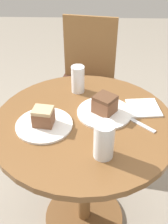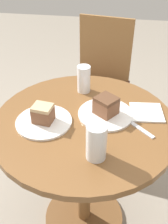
% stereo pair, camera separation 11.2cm
% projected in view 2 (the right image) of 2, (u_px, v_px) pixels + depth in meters
% --- Properties ---
extents(ground_plane, '(8.00, 8.00, 0.00)m').
position_uv_depth(ground_plane, '(84.00, 217.00, 1.59)').
color(ground_plane, gray).
extents(table, '(0.80, 0.80, 0.76)m').
position_uv_depth(table, '(84.00, 152.00, 1.26)').
color(table, brown).
rests_on(table, ground_plane).
extents(chair, '(0.47, 0.52, 0.93)m').
position_uv_depth(chair, '(99.00, 84.00, 1.91)').
color(chair, olive).
rests_on(chair, ground_plane).
extents(plate_near, '(0.25, 0.25, 0.01)m').
position_uv_depth(plate_near, '(106.00, 114.00, 1.17)').
color(plate_near, white).
rests_on(plate_near, table).
extents(plate_far, '(0.24, 0.24, 0.01)m').
position_uv_depth(plate_far, '(44.00, 122.00, 1.12)').
color(plate_far, white).
rests_on(plate_far, table).
extents(cake_slice_near, '(0.12, 0.12, 0.08)m').
position_uv_depth(cake_slice_near, '(106.00, 106.00, 1.14)').
color(cake_slice_near, brown).
rests_on(cake_slice_near, plate_near).
extents(cake_slice_far, '(0.09, 0.08, 0.08)m').
position_uv_depth(cake_slice_far, '(43.00, 113.00, 1.10)').
color(cake_slice_far, brown).
rests_on(cake_slice_far, plate_far).
extents(glass_lemonade, '(0.08, 0.08, 0.15)m').
position_uv_depth(glass_lemonade, '(96.00, 144.00, 0.93)').
color(glass_lemonade, silver).
rests_on(glass_lemonade, table).
extents(glass_water, '(0.07, 0.07, 0.14)m').
position_uv_depth(glass_water, '(84.00, 80.00, 1.30)').
color(glass_water, silver).
rests_on(glass_water, table).
extents(napkin_stack, '(0.16, 0.16, 0.01)m').
position_uv_depth(napkin_stack, '(147.00, 112.00, 1.18)').
color(napkin_stack, white).
rests_on(napkin_stack, table).
extents(fork, '(0.15, 0.14, 0.00)m').
position_uv_depth(fork, '(137.00, 126.00, 1.10)').
color(fork, silver).
rests_on(fork, table).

